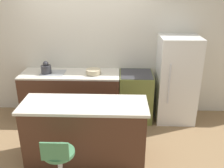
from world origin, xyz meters
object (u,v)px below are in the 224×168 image
Objects in this scene: oven_range at (136,96)px; stool_chair at (60,164)px; mixing_bowl at (93,72)px; refrigerator at (176,80)px; kettle at (46,68)px.

stool_chair is (-1.03, -1.93, -0.04)m from oven_range.
stool_chair is 1.99m from mixing_bowl.
oven_range is 1.11× the size of stool_chair.
refrigerator is at bearing 47.45° from stool_chair.
refrigerator is 2.65m from stool_chair.
mixing_bowl is at bearing -177.42° from oven_range.
oven_range is at bearing 2.58° from mixing_bowl.
kettle is at bearing 108.66° from stool_chair.
stool_chair is at bearing -132.55° from refrigerator.
refrigerator is 5.92× the size of mixing_bowl.
kettle reaches higher than oven_range.
kettle reaches higher than stool_chair.
oven_range is 1.76m from kettle.
refrigerator is 1.55m from mixing_bowl.
refrigerator reaches higher than kettle.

